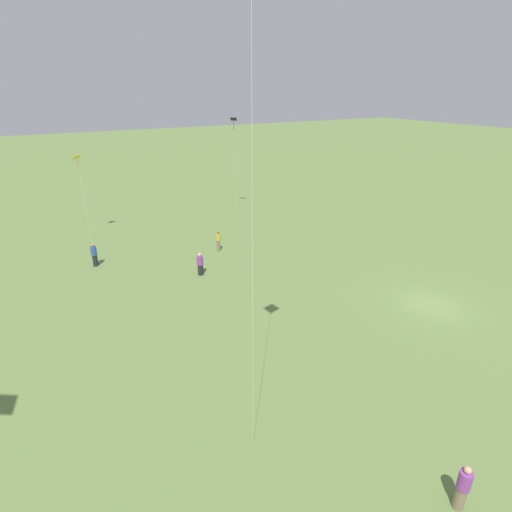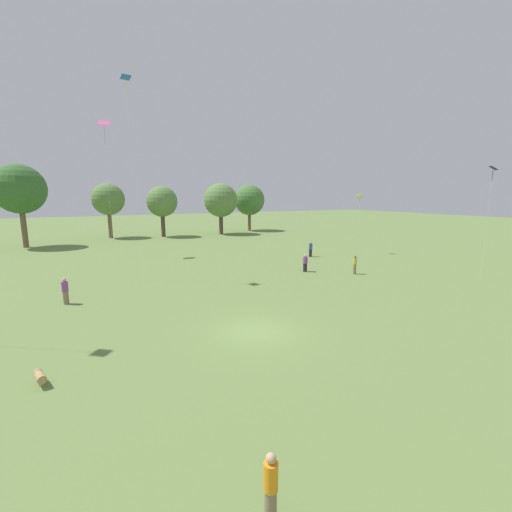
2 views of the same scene
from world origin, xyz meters
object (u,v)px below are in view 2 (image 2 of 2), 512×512
person_1 (305,263)px  dog_0 (40,376)px  person_3 (65,291)px  kite_5 (104,128)px  kite_2 (360,199)px  kite_3 (127,94)px  person_0 (271,486)px  person_2 (355,265)px  kite_0 (492,175)px  person_4 (311,249)px

person_1 → dog_0: size_ratio=1.91×
person_3 → kite_5: (4.84, 18.56, 14.11)m
kite_2 → kite_3: 28.72m
kite_3 → dog_0: size_ratio=18.59×
person_1 → kite_2: size_ratio=0.23×
person_0 → kite_3: size_ratio=0.10×
person_1 → person_2: person_2 is taller
kite_2 → dog_0: bearing=137.0°
person_1 → person_3: (-20.48, -0.58, 0.07)m
kite_0 → dog_0: size_ratio=10.96×
person_4 → person_3: bearing=-42.8°
person_3 → person_0: bearing=128.8°
person_1 → person_3: 20.49m
person_0 → kite_3: bearing=143.4°
person_0 → kite_5: kite_5 is taller
person_2 → person_4: (1.94, 9.45, 0.01)m
kite_2 → kite_5: bearing=86.0°
person_2 → kite_0: bearing=-44.1°
kite_0 → kite_5: (-28.46, 27.36, 5.96)m
kite_0 → person_1: bearing=139.9°
person_1 → person_4: (5.45, 6.39, 0.06)m
person_3 → person_4: (25.93, 6.96, -0.01)m
kite_3 → person_3: bearing=78.0°
person_2 → kite_2: 13.83m
kite_3 → person_0: bearing=125.3°
person_4 → dog_0: person_4 is taller
person_4 → kite_2: kite_2 is taller
person_3 → kite_5: bearing=-78.0°
person_1 → kite_2: 14.89m
kite_0 → kite_5: bearing=132.3°
kite_2 → person_4: bearing=104.2°
person_3 → kite_5: 23.81m
person_3 → kite_0: kite_0 is taller
kite_0 → kite_5: size_ratio=0.62×
person_1 → person_4: person_4 is taller
kite_2 → kite_3: kite_3 is taller
person_3 → person_4: 26.85m
person_3 → kite_2: size_ratio=0.25×
dog_0 → person_4: bearing=18.6°
person_3 → person_1: bearing=-151.8°
person_4 → dog_0: size_ratio=2.02×
person_2 → kite_5: size_ratio=0.11×
person_4 → kite_3: (-20.45, -2.36, 14.45)m
person_1 → kite_5: kite_5 is taller
person_4 → kite_0: kite_0 is taller
person_4 → kite_5: bearing=-86.6°
kite_0 → dog_0: bearing=180.0°
dog_0 → person_2: bearing=3.7°
person_0 → person_2: bearing=98.1°
kite_3 → person_2: bearing=-163.1°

